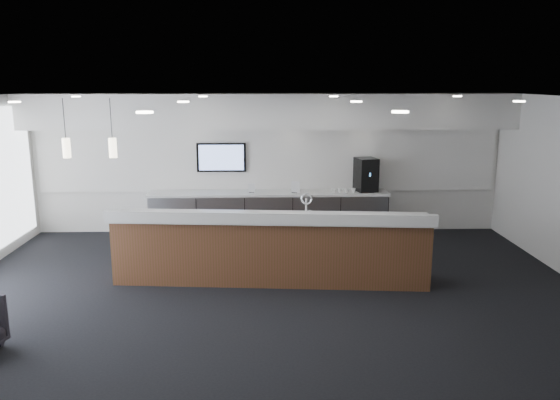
{
  "coord_description": "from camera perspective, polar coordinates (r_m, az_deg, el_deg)",
  "views": [
    {
      "loc": [
        -0.09,
        -7.67,
        3.26
      ],
      "look_at": [
        0.17,
        1.3,
        1.29
      ],
      "focal_mm": 35.0,
      "sensor_mm": 36.0,
      "label": 1
    }
  ],
  "objects": [
    {
      "name": "ground",
      "position": [
        8.34,
        -0.95,
        -10.62
      ],
      "size": [
        10.0,
        10.0,
        0.0
      ],
      "primitive_type": "plane",
      "color": "black",
      "rests_on": "ground"
    },
    {
      "name": "ceiling",
      "position": [
        7.68,
        -1.03,
        10.46
      ],
      "size": [
        10.0,
        8.0,
        0.02
      ],
      "primitive_type": "cube",
      "color": "black",
      "rests_on": "back_wall"
    },
    {
      "name": "back_wall",
      "position": [
        11.8,
        -1.23,
        3.84
      ],
      "size": [
        10.0,
        0.02,
        3.0
      ],
      "primitive_type": "cube",
      "color": "silver",
      "rests_on": "ground"
    },
    {
      "name": "soffit_bulkhead",
      "position": [
        11.24,
        -1.24,
        9.3
      ],
      "size": [
        10.0,
        0.9,
        0.7
      ],
      "primitive_type": "cube",
      "color": "silver",
      "rests_on": "back_wall"
    },
    {
      "name": "alcove_panel",
      "position": [
        11.76,
        -1.23,
        4.3
      ],
      "size": [
        9.8,
        0.06,
        1.4
      ],
      "primitive_type": "cube",
      "color": "silver",
      "rests_on": "back_wall"
    },
    {
      "name": "back_credenza",
      "position": [
        11.65,
        -1.2,
        -1.41
      ],
      "size": [
        5.06,
        0.66,
        0.95
      ],
      "color": "gray",
      "rests_on": "ground"
    },
    {
      "name": "wall_tv",
      "position": [
        11.72,
        -6.14,
        4.45
      ],
      "size": [
        1.05,
        0.08,
        0.62
      ],
      "color": "black",
      "rests_on": "back_wall"
    },
    {
      "name": "pendant_left",
      "position": [
        8.84,
        -16.9,
        5.31
      ],
      "size": [
        0.12,
        0.12,
        0.3
      ],
      "primitive_type": "cylinder",
      "color": "#F8E8C1",
      "rests_on": "ceiling"
    },
    {
      "name": "pendant_right",
      "position": [
        9.05,
        -21.2,
        5.16
      ],
      "size": [
        0.12,
        0.12,
        0.3
      ],
      "primitive_type": "cylinder",
      "color": "#F8E8C1",
      "rests_on": "ceiling"
    },
    {
      "name": "ceiling_can_lights",
      "position": [
        7.68,
        -1.03,
        10.24
      ],
      "size": [
        7.0,
        5.0,
        0.02
      ],
      "primitive_type": null,
      "color": "white",
      "rests_on": "ceiling"
    },
    {
      "name": "service_counter",
      "position": [
        8.97,
        -0.99,
        -5.0
      ],
      "size": [
        5.22,
        1.28,
        1.49
      ],
      "rotation": [
        0.0,
        0.0,
        -0.08
      ],
      "color": "#493018",
      "rests_on": "ground"
    },
    {
      "name": "coffee_machine",
      "position": [
        11.71,
        8.97,
        2.63
      ],
      "size": [
        0.5,
        0.58,
        0.71
      ],
      "rotation": [
        0.0,
        0.0,
        0.23
      ],
      "color": "black",
      "rests_on": "back_credenza"
    },
    {
      "name": "info_sign_left",
      "position": [
        11.46,
        -2.99,
        1.26
      ],
      "size": [
        0.14,
        0.04,
        0.19
      ],
      "primitive_type": "cube",
      "rotation": [
        0.0,
        0.0,
        -0.13
      ],
      "color": "silver",
      "rests_on": "back_credenza"
    },
    {
      "name": "info_sign_right",
      "position": [
        11.42,
        1.63,
        1.36
      ],
      "size": [
        0.18,
        0.07,
        0.24
      ],
      "primitive_type": "cube",
      "rotation": [
        0.0,
        0.0,
        -0.29
      ],
      "color": "silver",
      "rests_on": "back_credenza"
    },
    {
      "name": "cup_0",
      "position": [
        11.57,
        7.68,
        1.0
      ],
      "size": [
        0.09,
        0.09,
        0.09
      ],
      "primitive_type": "imported",
      "color": "white",
      "rests_on": "back_credenza"
    },
    {
      "name": "cup_1",
      "position": [
        11.54,
        7.0,
        1.0
      ],
      "size": [
        0.13,
        0.13,
        0.09
      ],
      "primitive_type": "imported",
      "rotation": [
        0.0,
        0.0,
        0.65
      ],
      "color": "white",
      "rests_on": "back_credenza"
    },
    {
      "name": "cup_2",
      "position": [
        11.52,
        6.31,
        0.99
      ],
      "size": [
        0.11,
        0.11,
        0.09
      ],
      "primitive_type": "imported",
      "rotation": [
        0.0,
        0.0,
        1.29
      ],
      "color": "white",
      "rests_on": "back_credenza"
    },
    {
      "name": "cup_3",
      "position": [
        11.5,
        5.62,
        0.99
      ],
      "size": [
        0.12,
        0.12,
        0.09
      ],
      "primitive_type": "imported",
      "rotation": [
        0.0,
        0.0,
        1.94
      ],
      "color": "white",
      "rests_on": "back_credenza"
    }
  ]
}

